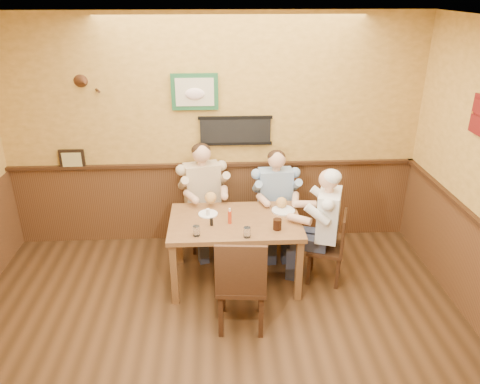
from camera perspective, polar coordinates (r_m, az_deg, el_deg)
The scene contains 17 objects.
room at distance 3.38m, azimuth -1.06°, elevation 0.19°, with size 5.02×5.03×2.81m.
dining_table at distance 5.03m, azimuth -0.60°, elevation -4.38°, with size 1.40×0.90×0.75m.
chair_back_left at distance 5.81m, azimuth -4.51°, elevation -2.89°, with size 0.40×0.40×0.86m, color #3B2212, non-canonical shape.
chair_back_right at distance 5.78m, azimuth 4.20°, elevation -3.28°, with size 0.38×0.38×0.81m, color #3B2212, non-canonical shape.
chair_right_end at distance 5.25m, azimuth 10.41°, elevation -6.57°, with size 0.38×0.38×0.83m, color #3B2212, non-canonical shape.
chair_near_side at distance 4.48m, azimuth 0.18°, elevation -10.73°, with size 0.46×0.46×1.00m, color #3B2212, non-canonical shape.
diner_tan_shirt at distance 5.73m, azimuth -4.56°, elevation -1.26°, with size 0.56×0.56×1.22m, color beige, non-canonical shape.
diner_blue_polo at distance 5.70m, azimuth 4.25°, elevation -1.72°, with size 0.54×0.54×1.16m, color #819FC2, non-canonical shape.
diner_white_elder at distance 5.17m, azimuth 10.56°, elevation -4.87°, with size 0.55×0.55×1.18m, color white, non-canonical shape.
water_glass_left at distance 4.69m, azimuth -5.35°, elevation -4.74°, with size 0.07×0.07×0.11m, color silver.
water_glass_mid at distance 4.65m, azimuth 0.86°, elevation -4.93°, with size 0.07×0.07×0.11m, color white.
cola_tumbler at distance 4.80m, azimuth 4.56°, elevation -3.95°, with size 0.09×0.09×0.12m, color black.
hot_sauce_bottle at distance 4.89m, azimuth -1.26°, elevation -3.01°, with size 0.04×0.04×0.16m, color #B83313.
salt_shaker at distance 5.05m, azimuth -3.93°, elevation -2.55°, with size 0.04×0.04×0.09m, color white.
pepper_shaker at distance 4.88m, azimuth -3.50°, elevation -3.67°, with size 0.03×0.03×0.08m, color black.
plate_far_left at distance 5.12m, azimuth -3.92°, elevation -2.67°, with size 0.21×0.21×0.01m, color white.
plate_far_right at distance 5.20m, azimuth 5.30°, elevation -2.25°, with size 0.26×0.26×0.02m, color silver.
Camera 1 is at (0.03, -2.92, 3.06)m, focal length 35.00 mm.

